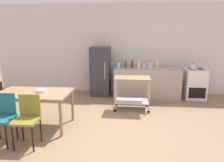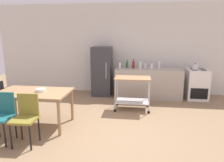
{
  "view_description": "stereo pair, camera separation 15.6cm",
  "coord_description": "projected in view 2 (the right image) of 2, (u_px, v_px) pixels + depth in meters",
  "views": [
    {
      "loc": [
        0.46,
        -3.75,
        1.91
      ],
      "look_at": [
        -0.04,
        1.2,
        0.8
      ],
      "focal_mm": 33.39,
      "sensor_mm": 36.0,
      "label": 1
    },
    {
      "loc": [
        0.61,
        -3.73,
        1.91
      ],
      "look_at": [
        -0.04,
        1.2,
        0.8
      ],
      "focal_mm": 33.39,
      "sensor_mm": 36.0,
      "label": 2
    }
  ],
  "objects": [
    {
      "name": "refrigerator",
      "position": [
        102.0,
        71.0,
        6.61
      ],
      "size": [
        0.6,
        0.63,
        1.55
      ],
      "color": "#333338",
      "rests_on": "ground_plane"
    },
    {
      "name": "chair_olive",
      "position": [
        26.0,
        116.0,
        3.65
      ],
      "size": [
        0.41,
        0.41,
        0.89
      ],
      "rotation": [
        0.0,
        0.0,
        0.04
      ],
      "color": "olive",
      "rests_on": "ground_plane"
    },
    {
      "name": "chair_teal",
      "position": [
        2.0,
        114.0,
        3.74
      ],
      "size": [
        0.41,
        0.41,
        0.89
      ],
      "rotation": [
        0.0,
        0.0,
        0.03
      ],
      "color": "#1E666B",
      "rests_on": "ground_plane"
    },
    {
      "name": "fruit_bowl",
      "position": [
        41.0,
        90.0,
        4.33
      ],
      "size": [
        0.2,
        0.2,
        0.06
      ],
      "primitive_type": "cylinder",
      "color": "white",
      "rests_on": "dining_table"
    },
    {
      "name": "kitchen_counter",
      "position": [
        148.0,
        83.0,
        6.4
      ],
      "size": [
        2.0,
        0.64,
        0.9
      ],
      "primitive_type": "cube",
      "color": "#A89E8E",
      "rests_on": "ground_plane"
    },
    {
      "name": "bottle_hot_sauce",
      "position": [
        145.0,
        66.0,
        6.3
      ],
      "size": [
        0.06,
        0.06,
        0.22
      ],
      "color": "silver",
      "rests_on": "kitchen_counter"
    },
    {
      "name": "bottle_olive_oil",
      "position": [
        127.0,
        65.0,
        6.43
      ],
      "size": [
        0.06,
        0.06,
        0.25
      ],
      "color": "#1E6628",
      "rests_on": "kitchen_counter"
    },
    {
      "name": "bottle_soda",
      "position": [
        140.0,
        65.0,
        6.23
      ],
      "size": [
        0.07,
        0.07,
        0.27
      ],
      "color": "silver",
      "rests_on": "kitchen_counter"
    },
    {
      "name": "ground_plane",
      "position": [
        106.0,
        134.0,
        4.1
      ],
      "size": [
        12.0,
        12.0,
        0.0
      ],
      "primitive_type": "plane",
      "color": "#8C7051"
    },
    {
      "name": "stove_oven",
      "position": [
        197.0,
        84.0,
        6.24
      ],
      "size": [
        0.6,
        0.61,
        0.92
      ],
      "color": "white",
      "rests_on": "ground_plane"
    },
    {
      "name": "kettle",
      "position": [
        195.0,
        67.0,
        6.04
      ],
      "size": [
        0.24,
        0.17,
        0.19
      ],
      "color": "silver",
      "rests_on": "stove_oven"
    },
    {
      "name": "dining_table",
      "position": [
        34.0,
        95.0,
        4.35
      ],
      "size": [
        1.5,
        0.9,
        0.75
      ],
      "color": "#A37A51",
      "rests_on": "ground_plane"
    },
    {
      "name": "kitchen_cart",
      "position": [
        132.0,
        88.0,
        5.33
      ],
      "size": [
        0.91,
        0.57,
        0.85
      ],
      "color": "#A37A51",
      "rests_on": "ground_plane"
    },
    {
      "name": "bottle_soy_sauce",
      "position": [
        133.0,
        65.0,
        6.38
      ],
      "size": [
        0.07,
        0.07,
        0.28
      ],
      "color": "maroon",
      "rests_on": "kitchen_counter"
    },
    {
      "name": "bottle_sparkling_water",
      "position": [
        120.0,
        66.0,
        6.31
      ],
      "size": [
        0.07,
        0.07,
        0.23
      ],
      "color": "silver",
      "rests_on": "kitchen_counter"
    },
    {
      "name": "bottle_sesame_oil",
      "position": [
        159.0,
        65.0,
        6.24
      ],
      "size": [
        0.06,
        0.06,
        0.28
      ],
      "color": "silver",
      "rests_on": "kitchen_counter"
    },
    {
      "name": "back_wall",
      "position": [
        121.0,
        49.0,
        6.88
      ],
      "size": [
        8.4,
        0.12,
        2.9
      ],
      "primitive_type": "cube",
      "color": "silver",
      "rests_on": "ground_plane"
    },
    {
      "name": "bottle_wine",
      "position": [
        152.0,
        66.0,
        6.21
      ],
      "size": [
        0.08,
        0.08,
        0.22
      ],
      "color": "silver",
      "rests_on": "kitchen_counter"
    }
  ]
}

